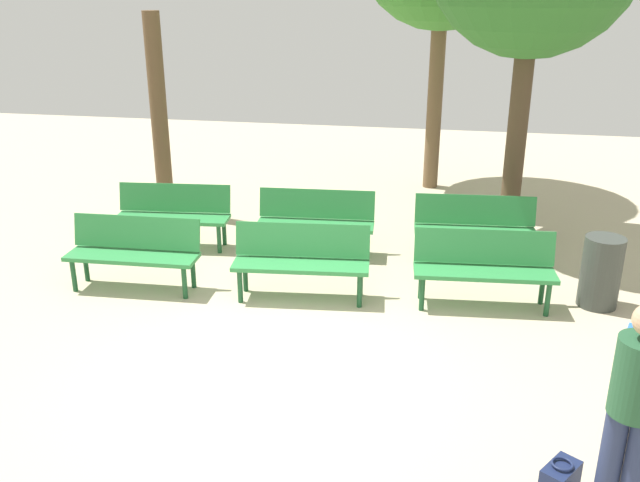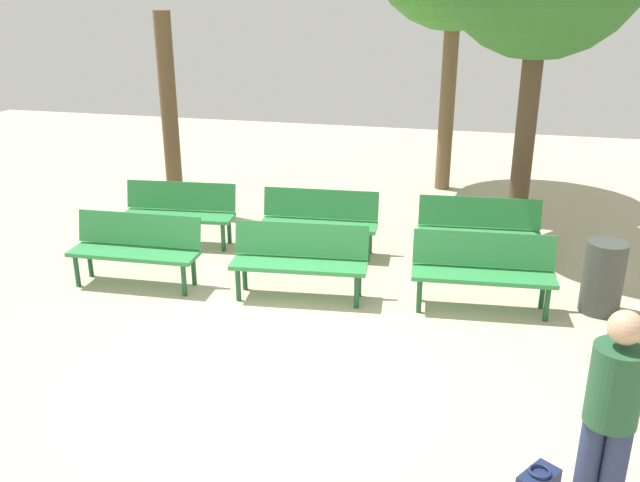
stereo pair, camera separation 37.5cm
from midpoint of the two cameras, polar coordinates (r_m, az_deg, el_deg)
ground_plane at (r=6.91m, az=-4.80°, el=-10.10°), size 24.00×24.00×0.00m
bench_r0_c0 at (r=8.65m, az=-16.46°, el=-0.63°), size 1.62×0.55×0.87m
bench_r0_c1 at (r=8.06m, az=-2.89°, el=-1.36°), size 1.64×0.64×0.87m
bench_r0_c2 at (r=8.03m, az=12.23°, el=-1.92°), size 1.64×0.62×0.87m
bench_r1_c0 at (r=9.92m, az=-13.22°, el=2.38°), size 1.64×0.64×0.87m
bench_r1_c1 at (r=9.39m, az=-1.50°, el=1.90°), size 1.63×0.60×0.87m
bench_r1_c2 at (r=9.32m, az=11.68°, el=1.33°), size 1.63×0.61×0.87m
tree_0 at (r=11.23m, az=-14.23°, el=10.06°), size 0.26×0.26×3.15m
visitor_with_backpack at (r=5.03m, az=22.86°, el=-12.11°), size 0.47×0.59×1.65m
handbag at (r=5.50m, az=17.43°, el=-18.53°), size 0.33×0.37×0.29m
trash_bin at (r=8.42m, az=21.22°, el=-2.43°), size 0.45×0.45×0.84m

